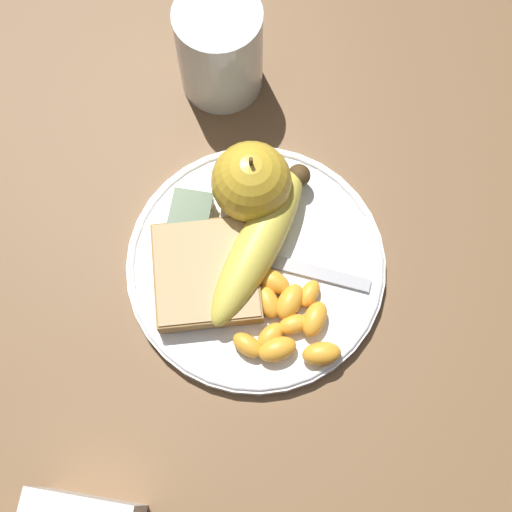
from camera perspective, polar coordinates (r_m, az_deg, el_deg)
The scene contains 18 objects.
ground_plane at distance 0.66m, azimuth 0.00°, elevation -0.89°, with size 3.00×3.00×0.00m, color brown.
plate at distance 0.65m, azimuth 0.00°, elevation -0.68°, with size 0.24×0.24×0.01m.
juice_glass at distance 0.71m, azimuth -2.90°, elevation 16.07°, with size 0.08×0.08×0.10m.
apple at distance 0.64m, azimuth -0.39°, elevation 5.95°, with size 0.07×0.07×0.08m.
banana at distance 0.64m, azimuth 0.57°, elevation 1.07°, with size 0.17×0.09×0.04m.
bread_slice at distance 0.64m, azimuth -4.00°, elevation -1.39°, with size 0.12×0.12×0.02m.
fork at distance 0.65m, azimuth 0.84°, elevation -0.09°, with size 0.04×0.16×0.00m.
jam_packet at distance 0.66m, azimuth -5.27°, elevation 3.14°, with size 0.05×0.04×0.02m.
orange_segment_0 at distance 0.63m, azimuth 4.70°, elevation -5.04°, with size 0.04×0.03×0.02m.
orange_segment_1 at distance 0.62m, azimuth -0.68°, elevation -7.14°, with size 0.03×0.03×0.02m.
orange_segment_2 at distance 0.64m, azimuth 1.36°, elevation -2.02°, with size 0.03×0.04×0.02m.
orange_segment_3 at distance 0.63m, azimuth 2.73°, elevation -3.65°, with size 0.04×0.03×0.02m.
orange_segment_4 at distance 0.63m, azimuth 3.04°, elevation -5.48°, with size 0.03×0.03×0.02m.
orange_segment_5 at distance 0.62m, azimuth 1.71°, elevation -7.47°, with size 0.03×0.04×0.02m.
orange_segment_6 at distance 0.62m, azimuth 1.17°, elevation -6.37°, with size 0.03×0.03×0.02m.
orange_segment_7 at distance 0.62m, azimuth 5.27°, elevation -7.77°, with size 0.03×0.04×0.02m.
orange_segment_8 at distance 0.63m, azimuth 0.93°, elevation -3.66°, with size 0.04×0.03×0.02m.
orange_segment_9 at distance 0.64m, azimuth 4.28°, elevation -3.01°, with size 0.03×0.02×0.01m.
Camera 1 is at (-0.20, -0.03, 0.63)m, focal length 50.00 mm.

